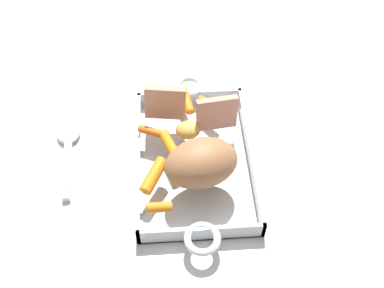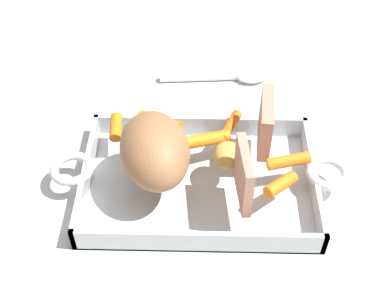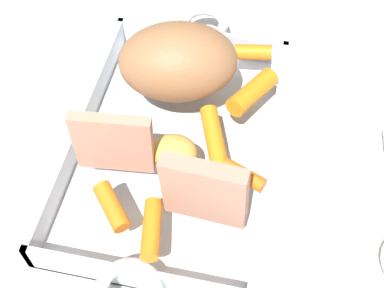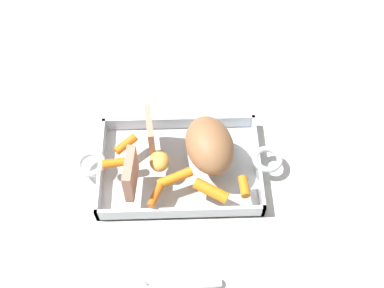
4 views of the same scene
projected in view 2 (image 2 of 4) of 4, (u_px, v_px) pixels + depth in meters
name	position (u px, v px, depth m)	size (l,w,h in m)	color
ground_plane	(196.00, 187.00, 0.77)	(2.02, 2.02, 0.00)	silver
roasting_dish	(196.00, 181.00, 0.77)	(0.43, 0.22, 0.04)	silver
pork_roast	(152.00, 150.00, 0.71)	(0.13, 0.09, 0.08)	#9E6B44
roast_slice_outer	(240.00, 175.00, 0.68)	(0.01, 0.08, 0.08)	tan
roast_slice_thin	(263.00, 123.00, 0.75)	(0.02, 0.08, 0.08)	tan
baby_carrot_northwest	(278.00, 184.00, 0.71)	(0.02, 0.02, 0.05)	orange
baby_carrot_center_left	(203.00, 139.00, 0.77)	(0.02, 0.02, 0.07)	orange
baby_carrot_southeast	(286.00, 161.00, 0.74)	(0.02, 0.02, 0.06)	orange
baby_carrot_long	(227.00, 126.00, 0.79)	(0.02, 0.02, 0.06)	orange
baby_carrot_short	(157.00, 123.00, 0.79)	(0.02, 0.02, 0.07)	orange
baby_carrot_center_right	(113.00, 127.00, 0.79)	(0.02, 0.02, 0.04)	orange
potato_corner	(225.00, 155.00, 0.74)	(0.04, 0.05, 0.03)	gold
serving_spoon	(228.00, 75.00, 0.94)	(0.20, 0.05, 0.02)	white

